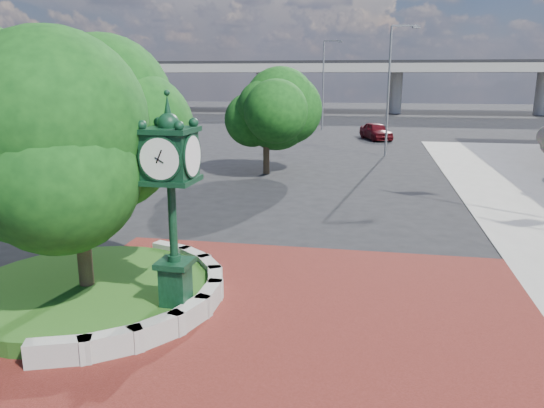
{
  "coord_description": "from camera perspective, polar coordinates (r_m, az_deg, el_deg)",
  "views": [
    {
      "loc": [
        1.89,
        -11.37,
        5.51
      ],
      "look_at": [
        -0.55,
        1.5,
        2.31
      ],
      "focal_mm": 35.0,
      "sensor_mm": 36.0,
      "label": 1
    }
  ],
  "objects": [
    {
      "name": "post_clock",
      "position": [
        11.8,
        -10.73,
        0.29
      ],
      "size": [
        1.11,
        1.11,
        5.13
      ],
      "color": "black",
      "rests_on": "ground"
    },
    {
      "name": "overpass",
      "position": [
        81.41,
        9.52,
        14.24
      ],
      "size": [
        90.0,
        12.0,
        7.5
      ],
      "color": "#9E9B93",
      "rests_on": "ground"
    },
    {
      "name": "grass_bed",
      "position": [
        14.32,
        -19.2,
        -8.87
      ],
      "size": [
        6.1,
        6.1,
        0.4
      ],
      "primitive_type": "cylinder",
      "color": "#1B4A15",
      "rests_on": "ground"
    },
    {
      "name": "plaza",
      "position": [
        11.89,
        0.37,
        -13.79
      ],
      "size": [
        12.0,
        12.0,
        0.04
      ],
      "primitive_type": "cube",
      "color": "#5E1C16",
      "rests_on": "ground"
    },
    {
      "name": "tree_planter",
      "position": [
        13.42,
        -20.38,
        5.21
      ],
      "size": [
        5.2,
        5.2,
        6.33
      ],
      "color": "#38281C",
      "rests_on": "ground"
    },
    {
      "name": "tree_street",
      "position": [
        30.04,
        -0.63,
        9.37
      ],
      "size": [
        4.4,
        4.4,
        5.45
      ],
      "color": "#38281C",
      "rests_on": "ground"
    },
    {
      "name": "ground",
      "position": [
        12.78,
        1.19,
        -11.84
      ],
      "size": [
        200.0,
        200.0,
        0.0
      ],
      "primitive_type": "plane",
      "color": "black",
      "rests_on": "ground"
    },
    {
      "name": "planter_wall",
      "position": [
        13.34,
        -10.52,
        -9.67
      ],
      "size": [
        2.96,
        6.77,
        0.54
      ],
      "color": "#9E9B93",
      "rests_on": "ground"
    },
    {
      "name": "parked_car",
      "position": [
        47.57,
        11.13,
        7.7
      ],
      "size": [
        3.26,
        4.75,
        1.5
      ],
      "primitive_type": "imported",
      "rotation": [
        0.0,
        0.0,
        0.37
      ],
      "color": "#520B12",
      "rests_on": "ground"
    },
    {
      "name": "street_lamp_far",
      "position": [
        55.54,
        5.75,
        13.32
      ],
      "size": [
        1.98,
        0.53,
        8.89
      ],
      "color": "slate",
      "rests_on": "ground"
    },
    {
      "name": "street_lamp_near",
      "position": [
        38.06,
        12.79,
        12.82
      ],
      "size": [
        1.95,
        0.56,
        8.78
      ],
      "color": "slate",
      "rests_on": "ground"
    }
  ]
}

